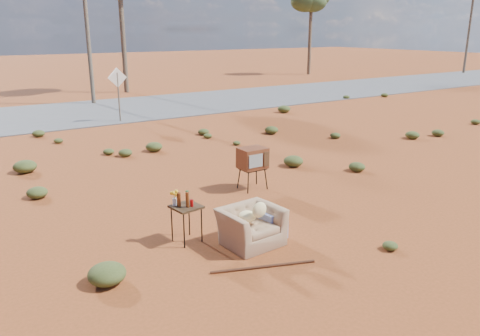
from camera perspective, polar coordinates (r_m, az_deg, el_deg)
ground at (r=8.86m, az=2.18°, el=-7.84°), size 140.00×140.00×0.00m
highway at (r=22.38m, az=-20.53°, el=6.16°), size 140.00×7.00×0.04m
armchair at (r=8.31m, az=1.75°, el=-6.42°), size 1.23×0.84×0.89m
tv_unit at (r=10.96m, az=1.55°, el=1.14°), size 0.63×0.51×1.00m
side_table at (r=8.29m, az=-6.89°, el=-4.45°), size 0.54×0.54×0.96m
rusty_bar at (r=7.63m, az=2.88°, el=-11.92°), size 1.63×0.63×0.05m
road_sign at (r=19.70m, az=-14.67°, el=9.75°), size 0.78×0.06×2.19m
eucalyptus_right at (r=40.64m, az=8.70°, el=19.60°), size 3.20×3.20×7.10m
utility_pole_center at (r=25.00m, az=-18.23°, el=16.90°), size 1.40×0.20×8.00m
utility_pole_east at (r=45.55m, az=26.24°, el=15.55°), size 1.40×0.20×8.00m
scrub_patch at (r=12.17m, az=-13.07°, el=-0.69°), size 17.49×8.07×0.33m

